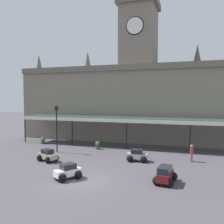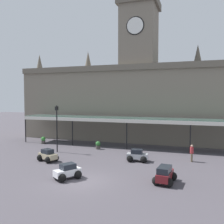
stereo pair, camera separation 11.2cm
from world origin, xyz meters
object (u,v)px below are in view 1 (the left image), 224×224
object	(u,v)px
car_maroon_estate	(165,175)
car_beige_sedan	(48,156)
car_silver_sedan	(137,156)
planter_near_kerb	(43,140)
car_white_sedan	(68,172)
pedestrian_near_entrance	(192,152)
victorian_lamppost	(57,123)
planter_by_canopy	(98,145)

from	to	relation	value
car_maroon_estate	car_beige_sedan	distance (m)	12.05
car_silver_sedan	car_maroon_estate	bearing A→B (deg)	-58.51
car_beige_sedan	car_maroon_estate	bearing A→B (deg)	-12.65
planter_near_kerb	car_white_sedan	bearing A→B (deg)	-49.14
pedestrian_near_entrance	victorian_lamppost	size ratio (longest dim) A/B	0.31
pedestrian_near_entrance	planter_near_kerb	xyz separation A→B (m)	(-19.37, 3.42, -0.42)
car_white_sedan	planter_near_kerb	xyz separation A→B (m)	(-10.36, 11.98, -0.01)
car_beige_sedan	victorian_lamppost	bearing A→B (deg)	108.59
car_white_sedan	planter_near_kerb	size ratio (longest dim) A/B	2.35
car_beige_sedan	planter_by_canopy	world-z (taller)	car_beige_sedan
pedestrian_near_entrance	victorian_lamppost	world-z (taller)	victorian_lamppost
car_white_sedan	planter_by_canopy	size ratio (longest dim) A/B	2.35
victorian_lamppost	planter_near_kerb	world-z (taller)	victorian_lamppost
car_white_sedan	planter_by_canopy	bearing A→B (deg)	100.00
car_beige_sedan	car_silver_sedan	size ratio (longest dim) A/B	1.06
car_white_sedan	planter_near_kerb	world-z (taller)	car_white_sedan
car_silver_sedan	planter_by_canopy	bearing A→B (deg)	144.71
car_beige_sedan	car_white_sedan	bearing A→B (deg)	-42.63
planter_near_kerb	pedestrian_near_entrance	bearing A→B (deg)	-10.00
car_beige_sedan	planter_near_kerb	xyz separation A→B (m)	(-5.86, 7.84, -0.01)
car_silver_sedan	victorian_lamppost	distance (m)	10.19
car_silver_sedan	planter_near_kerb	bearing A→B (deg)	160.66
car_silver_sedan	planter_by_canopy	world-z (taller)	car_silver_sedan
planter_by_canopy	pedestrian_near_entrance	bearing A→B (deg)	-13.15
car_white_sedan	car_silver_sedan	world-z (taller)	same
car_beige_sedan	planter_by_canopy	distance (m)	7.43
victorian_lamppost	car_white_sedan	bearing A→B (deg)	-54.20
victorian_lamppost	pedestrian_near_entrance	bearing A→B (deg)	1.92
car_silver_sedan	planter_near_kerb	world-z (taller)	car_silver_sedan
car_white_sedan	victorian_lamppost	distance (m)	10.34
car_white_sedan	victorian_lamppost	world-z (taller)	victorian_lamppost
car_white_sedan	pedestrian_near_entrance	bearing A→B (deg)	43.55
car_beige_sedan	victorian_lamppost	distance (m)	5.01
car_silver_sedan	victorian_lamppost	xyz separation A→B (m)	(-9.73, 1.10, 2.82)
car_maroon_estate	pedestrian_near_entrance	world-z (taller)	pedestrian_near_entrance
car_silver_sedan	victorian_lamppost	world-z (taller)	victorian_lamppost
victorian_lamppost	car_silver_sedan	bearing A→B (deg)	-6.45
car_white_sedan	planter_near_kerb	distance (m)	15.84
planter_near_kerb	victorian_lamppost	bearing A→B (deg)	-40.72
car_maroon_estate	planter_by_canopy	xyz separation A→B (m)	(-9.22, 9.62, -0.07)
car_maroon_estate	car_white_sedan	size ratio (longest dim) A/B	1.03
car_beige_sedan	planter_near_kerb	world-z (taller)	car_beige_sedan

